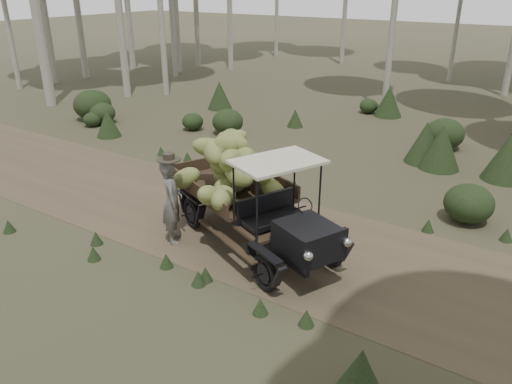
{
  "coord_description": "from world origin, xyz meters",
  "views": [
    {
      "loc": [
        6.47,
        -8.12,
        5.15
      ],
      "look_at": [
        1.41,
        -0.49,
        1.22
      ],
      "focal_mm": 35.0,
      "sensor_mm": 36.0,
      "label": 1
    }
  ],
  "objects": [
    {
      "name": "banana_truck",
      "position": [
        0.94,
        -0.34,
        1.37
      ],
      "size": [
        4.76,
        3.19,
        2.36
      ],
      "rotation": [
        0.0,
        0.0,
        -0.41
      ],
      "color": "black",
      "rests_on": "ground"
    },
    {
      "name": "undergrowth",
      "position": [
        -0.55,
        2.86,
        0.54
      ],
      "size": [
        18.1,
        24.46,
        1.35
      ],
      "color": "#233319",
      "rests_on": "ground"
    },
    {
      "name": "ground",
      "position": [
        0.0,
        0.0,
        0.0
      ],
      "size": [
        120.0,
        120.0,
        0.0
      ],
      "primitive_type": "plane",
      "color": "#473D2B",
      "rests_on": "ground"
    },
    {
      "name": "dirt_track",
      "position": [
        0.0,
        0.0,
        0.0
      ],
      "size": [
        70.0,
        4.0,
        0.01
      ],
      "primitive_type": "cube",
      "color": "brown",
      "rests_on": "ground"
    },
    {
      "name": "farmer",
      "position": [
        -0.16,
        -1.26,
        0.93
      ],
      "size": [
        0.77,
        0.78,
        1.96
      ],
      "rotation": [
        0.0,
        0.0,
        2.33
      ],
      "color": "#5A5853",
      "rests_on": "ground"
    }
  ]
}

